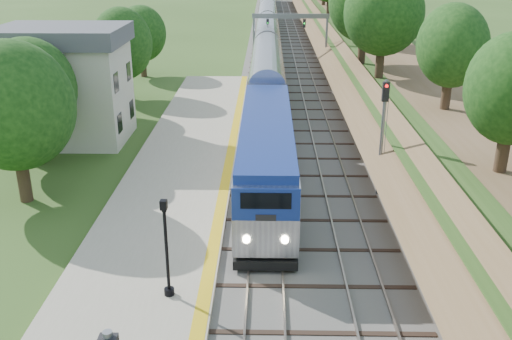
{
  "coord_description": "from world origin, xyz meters",
  "views": [
    {
      "loc": [
        0.03,
        -8.81,
        12.97
      ],
      "look_at": [
        -0.5,
        17.1,
        2.8
      ],
      "focal_mm": 40.0,
      "sensor_mm": 36.0,
      "label": 1
    }
  ],
  "objects_px": {
    "station_building": "(66,84)",
    "signal_gantry": "(290,27)",
    "lamppost_far": "(167,254)",
    "train": "(268,26)",
    "signal_farside": "(383,126)"
  },
  "relations": [
    {
      "from": "signal_gantry",
      "to": "train",
      "type": "relative_size",
      "value": 0.06
    },
    {
      "from": "train",
      "to": "signal_farside",
      "type": "height_order",
      "value": "signal_farside"
    },
    {
      "from": "station_building",
      "to": "train",
      "type": "xyz_separation_m",
      "value": [
        14.0,
        47.16,
        -1.96
      ]
    },
    {
      "from": "signal_gantry",
      "to": "lamppost_far",
      "type": "relative_size",
      "value": 2.09
    },
    {
      "from": "station_building",
      "to": "signal_farside",
      "type": "relative_size",
      "value": 1.34
    },
    {
      "from": "station_building",
      "to": "lamppost_far",
      "type": "bearing_deg",
      "value": -62.86
    },
    {
      "from": "train",
      "to": "signal_farside",
      "type": "xyz_separation_m",
      "value": [
        6.2,
        -56.72,
        1.91
      ]
    },
    {
      "from": "station_building",
      "to": "signal_gantry",
      "type": "distance_m",
      "value": 29.94
    },
    {
      "from": "train",
      "to": "signal_farside",
      "type": "bearing_deg",
      "value": -83.76
    },
    {
      "from": "signal_farside",
      "to": "lamppost_far",
      "type": "bearing_deg",
      "value": -133.39
    },
    {
      "from": "signal_farside",
      "to": "station_building",
      "type": "bearing_deg",
      "value": 154.68
    },
    {
      "from": "lamppost_far",
      "to": "signal_farside",
      "type": "xyz_separation_m",
      "value": [
        9.92,
        10.49,
        1.88
      ]
    },
    {
      "from": "train",
      "to": "signal_farside",
      "type": "relative_size",
      "value": 20.59
    },
    {
      "from": "station_building",
      "to": "train",
      "type": "distance_m",
      "value": 49.24
    },
    {
      "from": "signal_gantry",
      "to": "train",
      "type": "distance_m",
      "value": 22.47
    }
  ]
}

